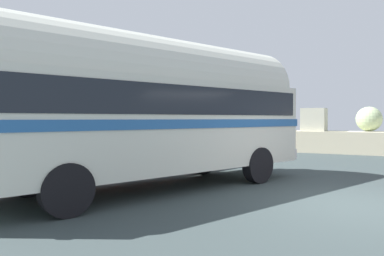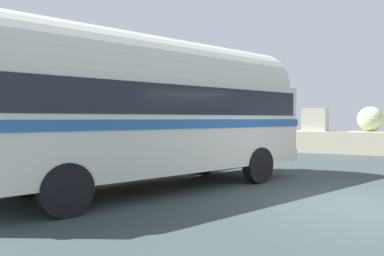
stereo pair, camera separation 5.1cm
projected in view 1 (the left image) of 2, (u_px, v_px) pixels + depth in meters
ground at (356, 205)px, 7.29m from camera, size 32.00×26.00×0.02m
breakwater at (368, 139)px, 17.81m from camera, size 31.36×2.18×2.38m
vintage_coach at (154, 106)px, 8.86m from camera, size 5.52×8.84×3.70m
second_coach at (48, 108)px, 10.92m from camera, size 4.67×8.91×3.70m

